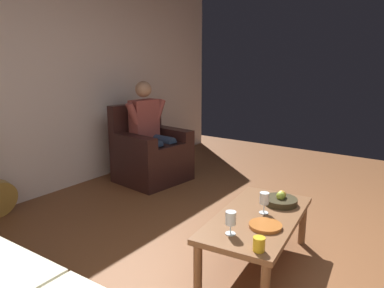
% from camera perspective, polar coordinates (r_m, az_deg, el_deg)
% --- Properties ---
extents(ground_plane, '(7.13, 7.13, 0.00)m').
position_cam_1_polar(ground_plane, '(3.12, 17.81, -17.14)').
color(ground_plane, brown).
extents(wall_back, '(5.93, 0.06, 2.68)m').
position_cam_1_polar(wall_back, '(4.55, -20.20, 9.83)').
color(wall_back, beige).
rests_on(wall_back, ground).
extents(armchair, '(0.89, 0.83, 0.99)m').
position_cam_1_polar(armchair, '(4.70, -6.59, -1.64)').
color(armchair, black).
rests_on(armchair, ground).
extents(person_seated, '(0.65, 0.59, 1.28)m').
position_cam_1_polar(person_seated, '(4.62, -6.61, 2.49)').
color(person_seated, brown).
rests_on(person_seated, ground).
extents(coffee_table, '(1.19, 0.68, 0.41)m').
position_cam_1_polar(coffee_table, '(2.80, 10.32, -12.13)').
color(coffee_table, brown).
rests_on(coffee_table, ground).
extents(wine_glass_near, '(0.07, 0.07, 0.16)m').
position_cam_1_polar(wine_glass_near, '(2.44, 6.15, -11.79)').
color(wine_glass_near, silver).
rests_on(wine_glass_near, coffee_table).
extents(wine_glass_far, '(0.07, 0.07, 0.16)m').
position_cam_1_polar(wine_glass_far, '(2.78, 11.36, -8.63)').
color(wine_glass_far, silver).
rests_on(wine_glass_far, coffee_table).
extents(fruit_bowl, '(0.26, 0.26, 0.11)m').
position_cam_1_polar(fruit_bowl, '(3.01, 13.84, -8.63)').
color(fruit_bowl, '#2E2816').
rests_on(fruit_bowl, coffee_table).
extents(decorative_dish, '(0.23, 0.23, 0.02)m').
position_cam_1_polar(decorative_dish, '(2.60, 11.53, -12.54)').
color(decorative_dish, '#A95C25').
rests_on(decorative_dish, coffee_table).
extents(candle_jar, '(0.07, 0.07, 0.09)m').
position_cam_1_polar(candle_jar, '(2.29, 10.55, -15.30)').
color(candle_jar, gold).
rests_on(candle_jar, coffee_table).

